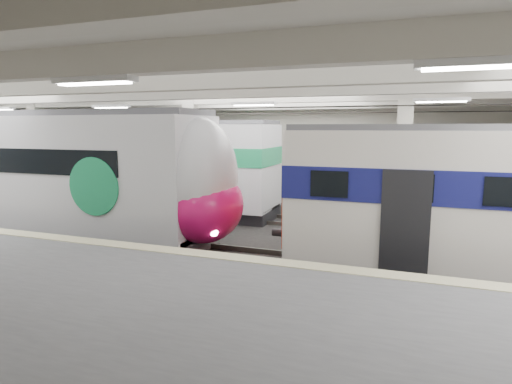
% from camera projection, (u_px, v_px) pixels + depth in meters
% --- Properties ---
extents(station_hall, '(36.00, 24.00, 5.75)m').
position_uv_depth(station_hall, '(206.00, 160.00, 11.61)').
color(station_hall, black).
rests_on(station_hall, ground).
extents(modern_emu, '(14.72, 3.04, 4.70)m').
position_uv_depth(modern_emu, '(68.00, 178.00, 15.54)').
color(modern_emu, silver).
rests_on(modern_emu, ground).
extents(far_train, '(13.85, 2.91, 4.42)m').
position_uv_depth(far_train, '(138.00, 165.00, 20.94)').
color(far_train, silver).
rests_on(far_train, ground).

